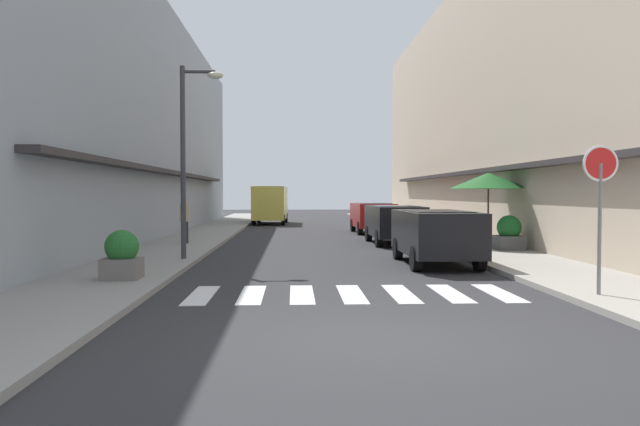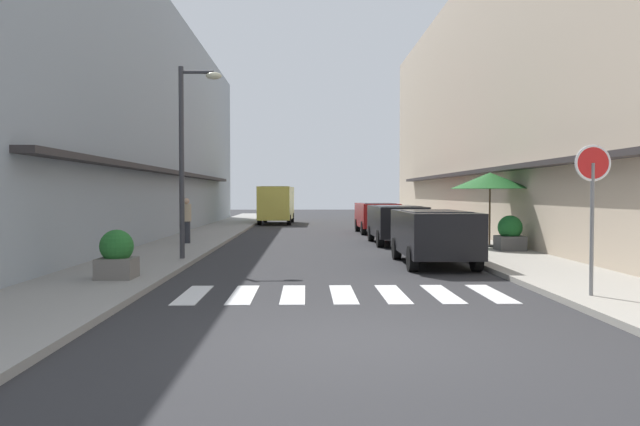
{
  "view_description": "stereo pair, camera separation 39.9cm",
  "coord_description": "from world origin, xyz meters",
  "px_view_note": "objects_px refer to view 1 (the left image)",
  "views": [
    {
      "loc": [
        -1.1,
        -7.92,
        1.93
      ],
      "look_at": [
        -0.25,
        11.84,
        1.3
      ],
      "focal_mm": 34.38,
      "sensor_mm": 36.0,
      "label": 1
    },
    {
      "loc": [
        -0.71,
        -7.94,
        1.93
      ],
      "look_at": [
        -0.25,
        11.84,
        1.3
      ],
      "focal_mm": 34.38,
      "sensor_mm": 36.0,
      "label": 2
    }
  ],
  "objects_px": {
    "parked_car_mid": "(394,220)",
    "round_street_sign": "(600,180)",
    "delivery_van": "(270,202)",
    "planter_midblock": "(509,234)",
    "planter_corner": "(122,256)",
    "pedestrian_walking_near": "(185,220)",
    "planter_far": "(431,224)",
    "parked_car_far": "(373,214)",
    "parked_car_near": "(436,231)",
    "cafe_umbrella": "(488,181)",
    "street_lamp": "(190,141)"
  },
  "relations": [
    {
      "from": "parked_car_mid",
      "to": "round_street_sign",
      "type": "bearing_deg",
      "value": -82.53
    },
    {
      "from": "parked_car_mid",
      "to": "delivery_van",
      "type": "xyz_separation_m",
      "value": [
        -5.3,
        15.72,
        0.48
      ]
    },
    {
      "from": "delivery_van",
      "to": "planter_midblock",
      "type": "xyz_separation_m",
      "value": [
        8.37,
        -19.55,
        -0.76
      ]
    },
    {
      "from": "planter_corner",
      "to": "pedestrian_walking_near",
      "type": "bearing_deg",
      "value": 91.9
    },
    {
      "from": "parked_car_mid",
      "to": "planter_far",
      "type": "xyz_separation_m",
      "value": [
        1.98,
        2.55,
        -0.27
      ]
    },
    {
      "from": "planter_corner",
      "to": "delivery_van",
      "type": "bearing_deg",
      "value": 85.17
    },
    {
      "from": "parked_car_far",
      "to": "delivery_van",
      "type": "distance_m",
      "value": 10.74
    },
    {
      "from": "round_street_sign",
      "to": "planter_corner",
      "type": "bearing_deg",
      "value": 165.13
    },
    {
      "from": "parked_car_near",
      "to": "planter_far",
      "type": "height_order",
      "value": "parked_car_near"
    },
    {
      "from": "delivery_van",
      "to": "planter_corner",
      "type": "bearing_deg",
      "value": -94.83
    },
    {
      "from": "delivery_van",
      "to": "parked_car_mid",
      "type": "bearing_deg",
      "value": -71.37
    },
    {
      "from": "delivery_van",
      "to": "round_street_sign",
      "type": "distance_m",
      "value": 29.01
    },
    {
      "from": "delivery_van",
      "to": "cafe_umbrella",
      "type": "height_order",
      "value": "cafe_umbrella"
    },
    {
      "from": "parked_car_near",
      "to": "cafe_umbrella",
      "type": "relative_size",
      "value": 1.6
    },
    {
      "from": "delivery_van",
      "to": "street_lamp",
      "type": "relative_size",
      "value": 1.03
    },
    {
      "from": "street_lamp",
      "to": "planter_corner",
      "type": "height_order",
      "value": "street_lamp"
    },
    {
      "from": "parked_car_near",
      "to": "round_street_sign",
      "type": "height_order",
      "value": "round_street_sign"
    },
    {
      "from": "street_lamp",
      "to": "cafe_umbrella",
      "type": "distance_m",
      "value": 10.21
    },
    {
      "from": "planter_far",
      "to": "parked_car_mid",
      "type": "bearing_deg",
      "value": -127.78
    },
    {
      "from": "parked_car_mid",
      "to": "parked_car_far",
      "type": "distance_m",
      "value": 6.38
    },
    {
      "from": "parked_car_mid",
      "to": "pedestrian_walking_near",
      "type": "distance_m",
      "value": 7.82
    },
    {
      "from": "planter_midblock",
      "to": "parked_car_near",
      "type": "bearing_deg",
      "value": -135.95
    },
    {
      "from": "parked_car_far",
      "to": "planter_corner",
      "type": "distance_m",
      "value": 18.03
    },
    {
      "from": "planter_corner",
      "to": "pedestrian_walking_near",
      "type": "xyz_separation_m",
      "value": [
        -0.31,
        9.24,
        0.37
      ]
    },
    {
      "from": "parked_car_far",
      "to": "round_street_sign",
      "type": "bearing_deg",
      "value": -85.05
    },
    {
      "from": "parked_car_far",
      "to": "street_lamp",
      "type": "distance_m",
      "value": 14.33
    },
    {
      "from": "cafe_umbrella",
      "to": "planter_corner",
      "type": "relative_size",
      "value": 2.55
    },
    {
      "from": "delivery_van",
      "to": "round_street_sign",
      "type": "height_order",
      "value": "round_street_sign"
    },
    {
      "from": "planter_far",
      "to": "parked_car_near",
      "type": "bearing_deg",
      "value": -101.94
    },
    {
      "from": "pedestrian_walking_near",
      "to": "round_street_sign",
      "type": "bearing_deg",
      "value": -147.33
    },
    {
      "from": "parked_car_near",
      "to": "delivery_van",
      "type": "distance_m",
      "value": 23.14
    },
    {
      "from": "delivery_van",
      "to": "round_street_sign",
      "type": "xyz_separation_m",
      "value": [
        6.93,
        -28.16,
        0.76
      ]
    },
    {
      "from": "parked_car_near",
      "to": "cafe_umbrella",
      "type": "distance_m",
      "value": 5.36
    },
    {
      "from": "planter_corner",
      "to": "planter_midblock",
      "type": "bearing_deg",
      "value": 30.43
    },
    {
      "from": "planter_corner",
      "to": "pedestrian_walking_near",
      "type": "distance_m",
      "value": 9.25
    },
    {
      "from": "delivery_van",
      "to": "cafe_umbrella",
      "type": "relative_size",
      "value": 2.06
    },
    {
      "from": "cafe_umbrella",
      "to": "planter_midblock",
      "type": "bearing_deg",
      "value": -79.64
    },
    {
      "from": "pedestrian_walking_near",
      "to": "planter_corner",
      "type": "bearing_deg",
      "value": 175.65
    },
    {
      "from": "parked_car_far",
      "to": "street_lamp",
      "type": "xyz_separation_m",
      "value": [
        -6.69,
        -12.43,
        2.45
      ]
    },
    {
      "from": "round_street_sign",
      "to": "planter_midblock",
      "type": "relative_size",
      "value": 2.4
    },
    {
      "from": "street_lamp",
      "to": "planter_midblock",
      "type": "bearing_deg",
      "value": 12.77
    },
    {
      "from": "parked_car_mid",
      "to": "planter_far",
      "type": "distance_m",
      "value": 3.24
    },
    {
      "from": "street_lamp",
      "to": "planter_midblock",
      "type": "height_order",
      "value": "street_lamp"
    },
    {
      "from": "parked_car_far",
      "to": "planter_corner",
      "type": "bearing_deg",
      "value": -114.49
    },
    {
      "from": "round_street_sign",
      "to": "street_lamp",
      "type": "bearing_deg",
      "value": 142.46
    },
    {
      "from": "parked_car_near",
      "to": "street_lamp",
      "type": "height_order",
      "value": "street_lamp"
    },
    {
      "from": "street_lamp",
      "to": "planter_far",
      "type": "xyz_separation_m",
      "value": [
        8.67,
        8.59,
        -2.72
      ]
    },
    {
      "from": "parked_car_near",
      "to": "parked_car_mid",
      "type": "bearing_deg",
      "value": 90.0
    },
    {
      "from": "parked_car_near",
      "to": "round_street_sign",
      "type": "distance_m",
      "value": 6.0
    },
    {
      "from": "street_lamp",
      "to": "planter_midblock",
      "type": "distance_m",
      "value": 10.38
    }
  ]
}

